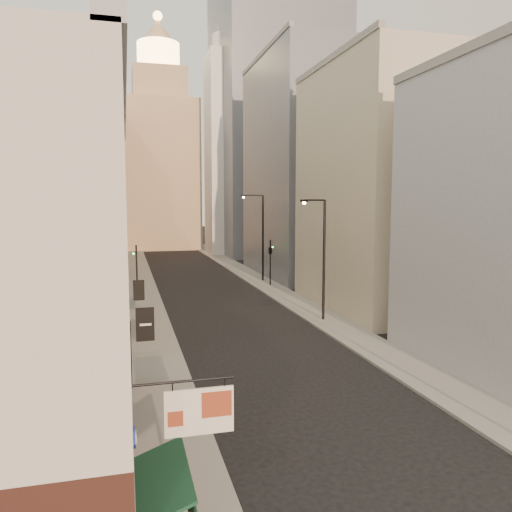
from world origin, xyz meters
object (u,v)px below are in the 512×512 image
at_px(streetlamp_far, 261,232).
at_px(streetlamp_mid, 322,252).
at_px(white_tower, 231,146).
at_px(traffic_light_left, 136,263).
at_px(traffic_light_right, 270,250).
at_px(clock_tower, 160,158).

bearing_deg(streetlamp_far, streetlamp_mid, -74.44).
bearing_deg(streetlamp_far, white_tower, 101.59).
bearing_deg(streetlamp_far, traffic_light_left, -136.80).
relative_size(white_tower, traffic_light_right, 8.30).
distance_m(streetlamp_mid, traffic_light_right, 16.24).
distance_m(clock_tower, streetlamp_far, 48.09).
relative_size(white_tower, traffic_light_left, 8.30).
relative_size(white_tower, streetlamp_far, 4.24).
height_order(white_tower, traffic_light_left, white_tower).
relative_size(clock_tower, streetlamp_mid, 4.91).
bearing_deg(traffic_light_right, clock_tower, -66.45).
xyz_separation_m(clock_tower, streetlamp_far, (7.71, -45.92, -12.04)).
distance_m(streetlamp_mid, traffic_light_left, 18.61).
xyz_separation_m(white_tower, traffic_light_right, (-3.18, -35.43, -14.68)).
bearing_deg(traffic_light_left, streetlamp_far, -178.75).
bearing_deg(white_tower, streetlamp_mid, -94.38).
xyz_separation_m(streetlamp_mid, traffic_light_left, (-13.14, 13.04, -1.87)).
distance_m(streetlamp_far, traffic_light_right, 3.89).
relative_size(clock_tower, traffic_light_left, 8.98).
xyz_separation_m(clock_tower, streetlamp_mid, (7.04, -65.61, -12.40)).
relative_size(traffic_light_left, traffic_light_right, 1.00).
bearing_deg(streetlamp_mid, clock_tower, 75.18).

